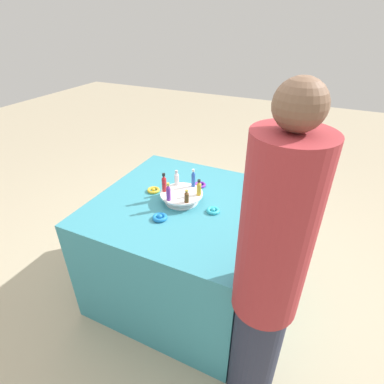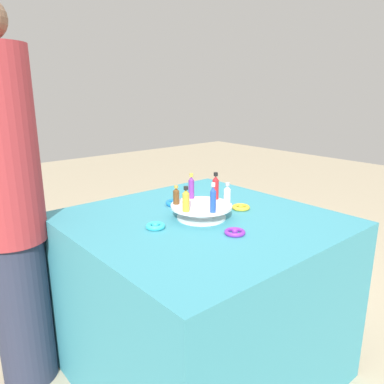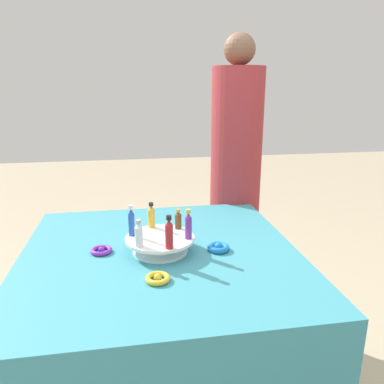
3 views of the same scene
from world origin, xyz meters
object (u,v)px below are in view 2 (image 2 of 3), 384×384
(display_stand, at_px, (201,210))
(ribbon_bow_blue, at_px, (175,203))
(bottle_gold, at_px, (186,200))
(person_figure, at_px, (10,208))
(bottle_clear, at_px, (227,195))
(bottle_brown, at_px, (176,196))
(ribbon_bow_purple, at_px, (235,232))
(bottle_blue, at_px, (213,199))
(ribbon_bow_teal, at_px, (155,226))
(ribbon_bow_gold, at_px, (241,207))
(bottle_purple, at_px, (191,187))
(bottle_red, at_px, (216,187))

(display_stand, xyz_separation_m, ribbon_bow_blue, (-0.03, -0.23, -0.02))
(bottle_gold, distance_m, person_figure, 0.76)
(bottle_clear, bearing_deg, ribbon_bow_blue, -81.08)
(person_figure, bearing_deg, bottle_brown, 1.63)
(ribbon_bow_purple, relative_size, person_figure, 0.05)
(bottle_blue, relative_size, ribbon_bow_blue, 1.42)
(ribbon_bow_blue, distance_m, ribbon_bow_teal, 0.33)
(display_stand, height_order, bottle_brown, bottle_brown)
(ribbon_bow_purple, relative_size, ribbon_bow_gold, 0.98)
(bottle_gold, relative_size, ribbon_bow_blue, 1.21)
(bottle_brown, xyz_separation_m, bottle_purple, (-0.11, -0.03, 0.02))
(bottle_red, height_order, person_figure, person_figure)
(bottle_blue, bearing_deg, ribbon_bow_gold, -163.07)
(ribbon_bow_gold, distance_m, ribbon_bow_teal, 0.47)
(ribbon_bow_teal, bearing_deg, display_stand, 173.09)
(bottle_blue, xyz_separation_m, ribbon_bow_teal, (0.20, -0.14, -0.11))
(bottle_clear, xyz_separation_m, person_figure, (0.74, -0.58, -0.05))
(ribbon_bow_gold, height_order, person_figure, person_figure)
(ribbon_bow_gold, bearing_deg, ribbon_bow_purple, 38.09)
(bottle_brown, distance_m, bottle_gold, 0.11)
(bottle_brown, height_order, ribbon_bow_gold, bottle_brown)
(bottle_brown, height_order, bottle_blue, bottle_blue)
(bottle_purple, height_order, ribbon_bow_blue, bottle_purple)
(bottle_clear, bearing_deg, person_figure, -37.85)
(bottle_red, relative_size, ribbon_bow_gold, 1.47)
(ribbon_bow_blue, bearing_deg, bottle_gold, 61.64)
(bottle_red, bearing_deg, ribbon_bow_purple, 61.64)
(display_stand, distance_m, bottle_clear, 0.14)
(bottle_blue, relative_size, ribbon_bow_gold, 1.47)
(bottle_red, bearing_deg, ribbon_bow_teal, -0.42)
(bottle_blue, relative_size, ribbon_bow_teal, 1.56)
(bottle_purple, relative_size, ribbon_bow_blue, 1.34)
(bottle_gold, xyz_separation_m, bottle_clear, (-0.19, 0.06, -0.00))
(bottle_brown, relative_size, bottle_blue, 0.67)
(bottle_purple, xyz_separation_m, person_figure, (0.70, -0.39, -0.05))
(bottle_gold, relative_size, ribbon_bow_teal, 1.33)
(ribbon_bow_gold, height_order, ribbon_bow_blue, ribbon_bow_blue)
(bottle_purple, distance_m, ribbon_bow_blue, 0.16)
(bottle_clear, relative_size, ribbon_bow_teal, 1.29)
(bottle_brown, distance_m, bottle_clear, 0.23)
(bottle_blue, relative_size, bottle_purple, 1.06)
(ribbon_bow_blue, bearing_deg, ribbon_bow_teal, 38.09)
(display_stand, xyz_separation_m, bottle_purple, (-0.03, -0.11, 0.08))
(display_stand, relative_size, bottle_clear, 2.61)
(bottle_clear, height_order, ribbon_bow_blue, bottle_clear)
(bottle_purple, bearing_deg, person_figure, -28.92)
(bottle_brown, distance_m, person_figure, 0.72)
(bottle_brown, bearing_deg, ribbon_bow_teal, 19.65)
(bottle_blue, xyz_separation_m, bottle_purple, (-0.07, -0.22, -0.00))
(display_stand, distance_m, bottle_gold, 0.14)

